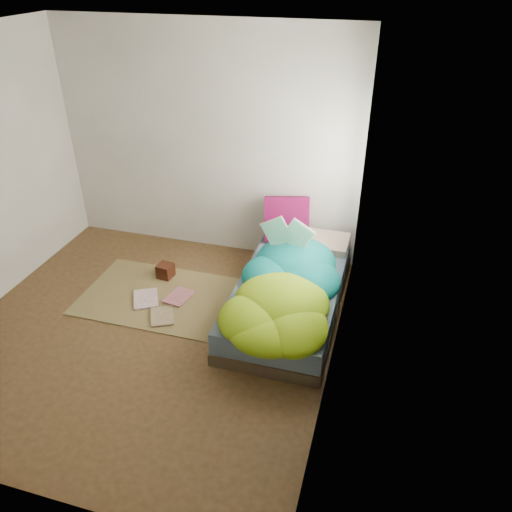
{
  "coord_description": "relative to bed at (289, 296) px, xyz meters",
  "views": [
    {
      "loc": [
        2.03,
        -3.29,
        3.13
      ],
      "look_at": [
        0.87,
        0.75,
        0.56
      ],
      "focal_mm": 35.0,
      "sensor_mm": 36.0,
      "label": 1
    }
  ],
  "objects": [
    {
      "name": "duvet",
      "position": [
        0.0,
        -0.22,
        0.34
      ],
      "size": [
        0.96,
        1.84,
        0.34
      ],
      "primitive_type": null,
      "color": "#066467",
      "rests_on": "bed"
    },
    {
      "name": "room_walls",
      "position": [
        -1.21,
        -0.71,
        1.46
      ],
      "size": [
        3.54,
        3.54,
        2.62
      ],
      "color": "#BCB9B2",
      "rests_on": "ground"
    },
    {
      "name": "ground",
      "position": [
        -1.22,
        -0.72,
        -0.17
      ],
      "size": [
        3.5,
        3.5,
        0.0
      ],
      "primitive_type": "cube",
      "color": "#45321A",
      "rests_on": "ground"
    },
    {
      "name": "open_book",
      "position": [
        -0.1,
        0.28,
        0.65
      ],
      "size": [
        0.45,
        0.12,
        0.27
      ],
      "primitive_type": null,
      "rotation": [
        0.0,
        0.0,
        -0.05
      ],
      "color": "green",
      "rests_on": "duvet"
    },
    {
      "name": "rug",
      "position": [
        -1.37,
        -0.17,
        -0.16
      ],
      "size": [
        1.6,
        1.1,
        0.01
      ],
      "primitive_type": "cube",
      "color": "brown",
      "rests_on": "ground"
    },
    {
      "name": "bed",
      "position": [
        0.0,
        0.0,
        0.0
      ],
      "size": [
        1.0,
        2.0,
        0.34
      ],
      "color": "#38301E",
      "rests_on": "ground"
    },
    {
      "name": "floor_book_a",
      "position": [
        -1.58,
        -0.33,
        -0.14
      ],
      "size": [
        0.38,
        0.42,
        0.03
      ],
      "primitive_type": "imported",
      "rotation": [
        0.0,
        0.0,
        0.49
      ],
      "color": "white",
      "rests_on": "rug"
    },
    {
      "name": "pillow_magenta",
      "position": [
        -0.23,
        0.84,
        0.42
      ],
      "size": [
        0.52,
        0.28,
        0.5
      ],
      "primitive_type": "cube",
      "rotation": [
        0.0,
        0.0,
        0.26
      ],
      "color": "#490425",
      "rests_on": "bed"
    },
    {
      "name": "pillow_floral",
      "position": [
        0.21,
        0.75,
        0.23
      ],
      "size": [
        0.55,
        0.35,
        0.12
      ],
      "primitive_type": "cube",
      "rotation": [
        0.0,
        0.0,
        -0.03
      ],
      "color": "beige",
      "rests_on": "bed"
    },
    {
      "name": "floor_book_c",
      "position": [
        -1.28,
        -0.55,
        -0.14
      ],
      "size": [
        0.34,
        0.38,
        0.02
      ],
      "primitive_type": "imported",
      "rotation": [
        0.0,
        0.0,
        0.48
      ],
      "color": "tan",
      "rests_on": "rug"
    },
    {
      "name": "floor_book_b",
      "position": [
        -1.26,
        -0.13,
        -0.14
      ],
      "size": [
        0.28,
        0.34,
        0.03
      ],
      "primitive_type": "imported",
      "rotation": [
        0.0,
        0.0,
        -0.19
      ],
      "color": "#D47A83",
      "rests_on": "rug"
    },
    {
      "name": "wooden_box",
      "position": [
        -1.45,
        0.19,
        -0.08
      ],
      "size": [
        0.18,
        0.18,
        0.16
      ],
      "primitive_type": "cube",
      "rotation": [
        0.0,
        0.0,
        -0.12
      ],
      "color": "#3B170D",
      "rests_on": "rug"
    }
  ]
}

